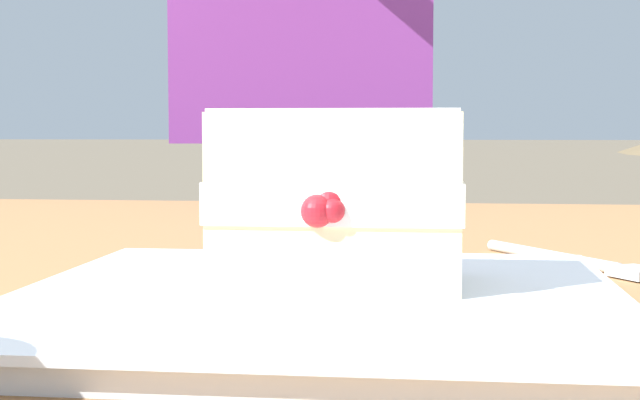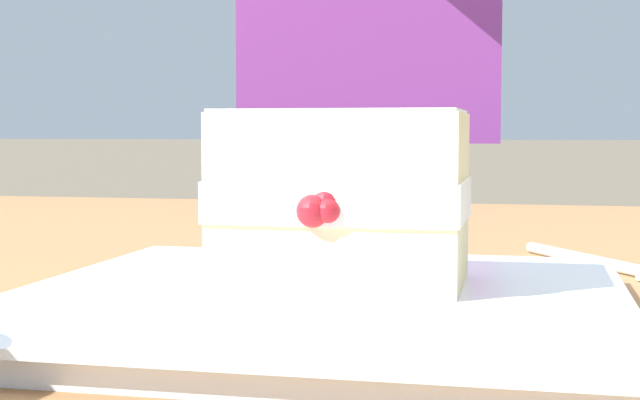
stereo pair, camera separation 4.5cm
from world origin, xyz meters
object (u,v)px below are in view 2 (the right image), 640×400
object	(u,v)px
dessert_plate	(320,306)
cake_slice	(342,198)
patio_table	(268,381)
dessert_fork	(610,265)

from	to	relation	value
dessert_plate	cake_slice	world-z (taller)	cake_slice
patio_table	dessert_plate	size ratio (longest dim) A/B	3.92
cake_slice	dessert_plate	bearing A→B (deg)	-110.17
dessert_fork	cake_slice	bearing A→B (deg)	-127.52
dessert_plate	dessert_fork	world-z (taller)	dessert_plate
patio_table	cake_slice	world-z (taller)	cake_slice
dessert_plate	patio_table	bearing A→B (deg)	111.88
patio_table	dessert_fork	world-z (taller)	dessert_fork
dessert_fork	dessert_plate	bearing A→B (deg)	-126.14
patio_table	dessert_plate	world-z (taller)	dessert_plate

